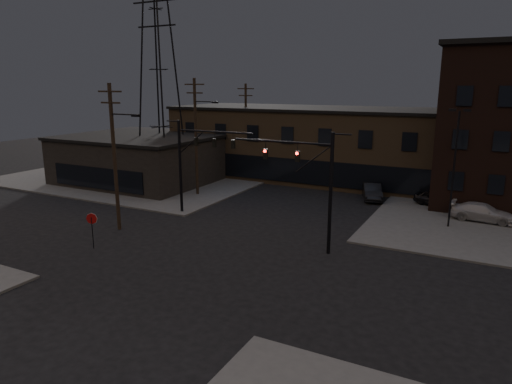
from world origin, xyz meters
TOP-DOWN VIEW (x-y plane):
  - ground at (0.00, 0.00)m, footprint 140.00×140.00m
  - sidewalk_nw at (-22.00, 22.00)m, footprint 30.00×30.00m
  - building_row at (0.00, 28.00)m, footprint 40.00×12.00m
  - building_left at (-20.00, 16.00)m, footprint 16.00×12.00m
  - traffic_signal_near at (5.36, 4.50)m, footprint 7.12×0.24m
  - traffic_signal_far at (-6.72, 8.00)m, footprint 7.12×0.24m
  - stop_sign at (-8.00, -1.99)m, footprint 0.72×0.33m
  - utility_pole_near at (-9.43, 2.00)m, footprint 3.70×0.28m
  - utility_pole_mid at (-10.44, 14.00)m, footprint 3.70×0.28m
  - utility_pole_far at (-11.50, 26.00)m, footprint 2.20×0.28m
  - transmission_tower at (-18.00, 18.00)m, footprint 7.00×7.00m
  - lot_light_a at (13.00, 14.00)m, footprint 1.50×0.28m
  - parked_car_lot_a at (11.42, 20.03)m, footprint 4.24×2.96m
  - parked_car_lot_b at (15.28, 16.85)m, footprint 5.00×2.36m
  - car_crossing at (5.50, 20.47)m, footprint 3.06×4.95m

SIDE VIEW (x-z plane):
  - ground at x=0.00m, z-range 0.00..0.00m
  - sidewalk_nw at x=-22.00m, z-range 0.00..0.15m
  - car_crossing at x=5.50m, z-range 0.00..1.54m
  - parked_car_lot_a at x=11.42m, z-range 0.15..1.49m
  - parked_car_lot_b at x=15.28m, z-range 0.15..1.56m
  - stop_sign at x=-8.00m, z-range 0.60..3.08m
  - building_left at x=-20.00m, z-range 0.00..5.00m
  - building_row at x=0.00m, z-range 0.00..8.00m
  - traffic_signal_near at x=5.36m, z-range 0.93..8.93m
  - traffic_signal_far at x=-6.72m, z-range 1.01..9.01m
  - lot_light_a at x=13.00m, z-range 0.94..10.08m
  - utility_pole_far at x=-11.50m, z-range 0.28..11.28m
  - utility_pole_near at x=-9.43m, z-range 0.37..11.37m
  - utility_pole_mid at x=-10.44m, z-range 0.38..11.88m
  - transmission_tower at x=-18.00m, z-range 0.00..25.00m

